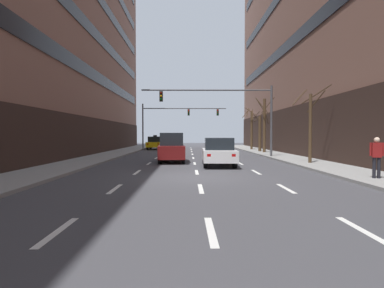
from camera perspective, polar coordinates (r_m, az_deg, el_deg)
name	(u,v)px	position (r m, az deg, el deg)	size (l,w,h in m)	color
ground_plane	(198,177)	(14.48, 1.07, -5.95)	(120.00, 120.00, 0.00)	#424247
sidewalk_left	(27,176)	(16.14, -27.20, -5.10)	(3.06, 80.00, 0.14)	gray
sidewalk_right	(366,176)	(16.57, 28.54, -4.95)	(3.06, 80.00, 0.14)	gray
lane_stripe_l1_s2	(58,231)	(7.12, -22.73, -14.10)	(0.16, 2.00, 0.01)	silver
lane_stripe_l1_s3	(115,189)	(11.80, -13.53, -7.73)	(0.16, 2.00, 0.01)	silver
lane_stripe_l1_s4	(137,172)	(16.66, -9.72, -4.96)	(0.16, 2.00, 0.01)	silver
lane_stripe_l1_s5	(149,163)	(21.59, -7.65, -3.44)	(0.16, 2.00, 0.01)	silver
lane_stripe_l1_s6	(156,158)	(26.54, -6.36, -2.48)	(0.16, 2.00, 0.01)	silver
lane_stripe_l1_s7	(161,154)	(31.51, -5.47, -1.82)	(0.16, 2.00, 0.01)	silver
lane_stripe_l1_s8	(165,152)	(36.49, -4.83, -1.34)	(0.16, 2.00, 0.01)	silver
lane_stripe_l1_s9	(168,149)	(41.47, -4.34, -0.98)	(0.16, 2.00, 0.01)	silver
lane_stripe_l1_s10	(170,148)	(46.46, -3.96, -0.69)	(0.16, 2.00, 0.01)	silver
lane_stripe_l2_s2	(211,231)	(6.65, 3.36, -15.11)	(0.16, 2.00, 0.01)	silver
lane_stripe_l2_s3	(201,189)	(11.52, 1.55, -7.91)	(0.16, 2.00, 0.01)	silver
lane_stripe_l2_s4	(197,172)	(16.47, 0.84, -5.02)	(0.16, 2.00, 0.01)	silver
lane_stripe_l2_s5	(195,163)	(21.44, 0.47, -3.46)	(0.16, 2.00, 0.01)	silver
lane_stripe_l2_s6	(193,158)	(26.42, 0.23, -2.49)	(0.16, 2.00, 0.01)	silver
lane_stripe_l2_s7	(192,154)	(31.41, 0.07, -1.82)	(0.16, 2.00, 0.01)	silver
lane_stripe_l2_s8	(192,152)	(36.40, -0.04, -1.34)	(0.16, 2.00, 0.01)	silver
lane_stripe_l2_s9	(191,149)	(41.40, -0.13, -0.98)	(0.16, 2.00, 0.01)	silver
lane_stripe_l2_s10	(191,148)	(46.39, -0.20, -0.69)	(0.16, 2.00, 0.01)	silver
lane_stripe_l3_s2	(362,230)	(7.50, 27.95, -13.34)	(0.16, 2.00, 0.01)	silver
lane_stripe_l3_s3	(286,188)	(12.03, 16.33, -7.57)	(0.16, 2.00, 0.01)	silver
lane_stripe_l3_s4	(256,172)	(16.83, 11.30, -4.90)	(0.16, 2.00, 0.01)	silver
lane_stripe_l3_s5	(240,163)	(21.72, 8.54, -3.41)	(0.16, 2.00, 0.01)	silver
lane_stripe_l3_s6	(230,158)	(26.65, 6.80, -2.46)	(0.16, 2.00, 0.01)	silver
lane_stripe_l3_s7	(223,154)	(31.60, 5.60, -1.81)	(0.16, 2.00, 0.01)	silver
lane_stripe_l3_s8	(219,151)	(36.57, 4.73, -1.33)	(0.16, 2.00, 0.01)	silver
lane_stripe_l3_s9	(215,149)	(41.54, 4.07, -0.97)	(0.16, 2.00, 0.01)	silver
lane_stripe_l3_s10	(212,148)	(46.52, 3.55, -0.69)	(0.16, 2.00, 0.01)	silver
taxi_driving_0	(155,143)	(41.86, -6.54, 0.17)	(1.99, 4.52, 1.86)	black
car_driving_1	(219,152)	(19.75, 4.74, -1.44)	(2.06, 4.66, 1.73)	black
car_driving_2	(172,148)	(22.38, -3.65, -0.65)	(1.96, 4.29, 2.04)	black
traffic_signal_0	(229,105)	(26.89, 6.50, 6.85)	(10.84, 0.35, 5.84)	#4C4C51
traffic_signal_1	(174,116)	(43.32, -3.27, 4.93)	(11.28, 0.35, 5.92)	#4C4C51
street_tree_0	(260,132)	(35.32, 11.95, 2.03)	(1.92, 1.90, 4.58)	#4C3823
street_tree_1	(252,129)	(39.67, 10.54, 2.71)	(2.36, 2.36, 5.03)	#4C3823
street_tree_2	(310,124)	(21.78, 20.27, 3.33)	(2.51, 1.55, 4.98)	#4C3823
street_tree_3	(264,124)	(33.35, 12.72, 3.44)	(2.03, 2.04, 5.58)	#4C3823
pedestrian_0	(377,154)	(15.10, 29.96, -1.62)	(0.50, 0.31, 1.68)	black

